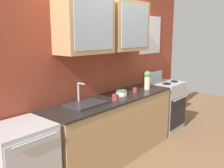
{
  "coord_description": "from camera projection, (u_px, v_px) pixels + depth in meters",
  "views": [
    {
      "loc": [
        -2.63,
        -2.21,
        1.81
      ],
      "look_at": [
        -0.04,
        0.0,
        1.13
      ],
      "focal_mm": 39.47,
      "sensor_mm": 36.0,
      "label": 1
    }
  ],
  "objects": [
    {
      "name": "cup_near_sink",
      "position": [
        115.0,
        97.0,
        3.37
      ],
      "size": [
        0.12,
        0.09,
        0.09
      ],
      "color": "#993838",
      "rests_on": "counter"
    },
    {
      "name": "counter",
      "position": [
        114.0,
        128.0,
        3.63
      ],
      "size": [
        2.26,
        0.61,
        0.93
      ],
      "color": "tan",
      "rests_on": "ground_plane"
    },
    {
      "name": "vase",
      "position": [
        147.0,
        79.0,
        4.03
      ],
      "size": [
        0.11,
        0.11,
        0.31
      ],
      "color": "beige",
      "rests_on": "counter"
    },
    {
      "name": "back_wall_unit",
      "position": [
        99.0,
        60.0,
        3.63
      ],
      "size": [
        4.64,
        0.46,
        2.55
      ],
      "color": "#993D28",
      "rests_on": "ground_plane"
    },
    {
      "name": "stove_range",
      "position": [
        164.0,
        105.0,
        4.76
      ],
      "size": [
        0.65,
        0.62,
        1.11
      ],
      "color": "silver",
      "rests_on": "ground_plane"
    },
    {
      "name": "ground_plane",
      "position": [
        114.0,
        157.0,
        3.72
      ],
      "size": [
        10.0,
        10.0,
        0.0
      ],
      "primitive_type": "plane",
      "color": "brown"
    },
    {
      "name": "sink_faucet",
      "position": [
        86.0,
        103.0,
        3.15
      ],
      "size": [
        0.5,
        0.34,
        0.28
      ],
      "color": "#2D2D30",
      "rests_on": "counter"
    },
    {
      "name": "cup_near_bowls",
      "position": [
        135.0,
        90.0,
        3.84
      ],
      "size": [
        0.1,
        0.07,
        0.08
      ],
      "color": "#993838",
      "rests_on": "counter"
    },
    {
      "name": "bowl_stack",
      "position": [
        121.0,
        93.0,
        3.66
      ],
      "size": [
        0.17,
        0.17,
        0.08
      ],
      "color": "white",
      "rests_on": "counter"
    }
  ]
}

